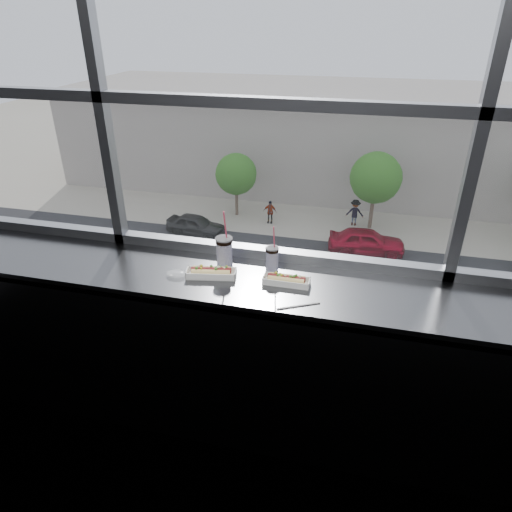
% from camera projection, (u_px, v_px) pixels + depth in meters
% --- Properties ---
extents(wall_back_lower, '(6.00, 0.00, 6.00)m').
position_uv_depth(wall_back_lower, '(271.00, 331.00, 3.02)').
color(wall_back_lower, black).
rests_on(wall_back_lower, ground).
extents(window_glass, '(6.00, 0.00, 6.00)m').
position_uv_depth(window_glass, '(277.00, 38.00, 2.21)').
color(window_glass, silver).
rests_on(window_glass, ground).
extents(window_mullions, '(6.00, 0.08, 2.40)m').
position_uv_depth(window_mullions, '(277.00, 39.00, 2.19)').
color(window_mullions, gray).
rests_on(window_mullions, ground).
extents(counter, '(6.00, 0.55, 0.06)m').
position_uv_depth(counter, '(262.00, 285.00, 2.54)').
color(counter, '#5B5C5E').
rests_on(counter, ground).
extents(counter_fascia, '(6.00, 0.04, 1.04)m').
position_uv_depth(counter_fascia, '(251.00, 387.00, 2.57)').
color(counter_fascia, '#5B5C5E').
rests_on(counter_fascia, ground).
extents(hotdog_tray_left, '(0.29, 0.14, 0.07)m').
position_uv_depth(hotdog_tray_left, '(211.00, 272.00, 2.55)').
color(hotdog_tray_left, white).
rests_on(hotdog_tray_left, counter).
extents(hotdog_tray_right, '(0.26, 0.08, 0.06)m').
position_uv_depth(hotdog_tray_right, '(286.00, 280.00, 2.48)').
color(hotdog_tray_right, white).
rests_on(hotdog_tray_right, counter).
extents(soda_cup_left, '(0.10, 0.10, 0.36)m').
position_uv_depth(soda_cup_left, '(224.00, 251.00, 2.61)').
color(soda_cup_left, white).
rests_on(soda_cup_left, counter).
extents(soda_cup_right, '(0.08, 0.08, 0.29)m').
position_uv_depth(soda_cup_right, '(272.00, 258.00, 2.58)').
color(soda_cup_right, white).
rests_on(soda_cup_right, counter).
extents(loose_straw, '(0.21, 0.12, 0.01)m').
position_uv_depth(loose_straw, '(299.00, 306.00, 2.30)').
color(loose_straw, white).
rests_on(loose_straw, counter).
extents(wrapper, '(0.11, 0.08, 0.03)m').
position_uv_depth(wrapper, '(177.00, 274.00, 2.56)').
color(wrapper, silver).
rests_on(wrapper, counter).
extents(plaza_ground, '(120.00, 120.00, 0.00)m').
position_uv_depth(plaza_ground, '(360.00, 164.00, 45.72)').
color(plaza_ground, '#9C9584').
rests_on(plaza_ground, ground).
extents(plaza_near, '(50.00, 14.00, 0.04)m').
position_uv_depth(plaza_near, '(312.00, 491.00, 14.45)').
color(plaza_near, '#9C9584').
rests_on(plaza_near, plaza_ground).
extents(street_asphalt, '(80.00, 10.00, 0.06)m').
position_uv_depth(street_asphalt, '(343.00, 283.00, 25.58)').
color(street_asphalt, black).
rests_on(street_asphalt, plaza_ground).
extents(far_sidewalk, '(80.00, 6.00, 0.04)m').
position_uv_depth(far_sidewalk, '(351.00, 226.00, 32.43)').
color(far_sidewalk, '#9C9584').
rests_on(far_sidewalk, plaza_ground).
extents(far_building, '(50.00, 14.00, 8.00)m').
position_uv_depth(far_building, '(363.00, 137.00, 39.12)').
color(far_building, gray).
rests_on(far_building, plaza_ground).
extents(car_near_d, '(3.66, 7.08, 2.26)m').
position_uv_depth(car_near_d, '(489.00, 325.00, 20.21)').
color(car_near_d, silver).
rests_on(car_near_d, street_asphalt).
extents(car_far_b, '(3.18, 6.57, 2.13)m').
position_uv_depth(car_far_b, '(367.00, 237.00, 28.26)').
color(car_far_b, '#A00018').
rests_on(car_far_b, street_asphalt).
extents(car_near_a, '(2.80, 5.82, 1.88)m').
position_uv_depth(car_near_a, '(108.00, 277.00, 24.25)').
color(car_near_a, '#9BADB6').
rests_on(car_near_a, street_asphalt).
extents(car_far_a, '(2.95, 5.77, 1.84)m').
position_uv_depth(car_far_a, '(196.00, 222.00, 30.70)').
color(car_far_a, black).
rests_on(car_far_a, street_asphalt).
extents(car_near_b, '(2.77, 6.49, 2.15)m').
position_uv_depth(car_near_b, '(199.00, 287.00, 23.11)').
color(car_near_b, black).
rests_on(car_near_b, street_asphalt).
extents(pedestrian_a, '(0.89, 0.67, 2.00)m').
position_uv_depth(pedestrian_a, '(270.00, 210.00, 32.44)').
color(pedestrian_a, '#66605B').
rests_on(pedestrian_a, far_sidewalk).
extents(pedestrian_b, '(1.02, 0.76, 2.29)m').
position_uv_depth(pedestrian_b, '(355.00, 210.00, 32.02)').
color(pedestrian_b, '#66605B').
rests_on(pedestrian_b, far_sidewalk).
extents(tree_left, '(3.00, 3.00, 4.69)m').
position_uv_depth(tree_left, '(236.00, 174.00, 32.73)').
color(tree_left, '#47382B').
rests_on(tree_left, far_sidewalk).
extents(tree_center, '(3.47, 3.47, 5.42)m').
position_uv_depth(tree_center, '(376.00, 178.00, 30.45)').
color(tree_center, '#47382B').
rests_on(tree_center, far_sidewalk).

